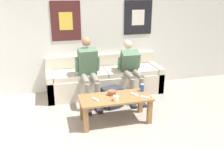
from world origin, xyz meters
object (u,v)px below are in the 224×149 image
at_px(coffee_table, 115,102).
at_px(pillar_candle, 116,98).
at_px(game_controller_near_right, 95,99).
at_px(game_controller_far_center, 134,94).
at_px(person_seated_teen, 131,68).
at_px(game_controller_near_left, 145,97).
at_px(drink_can_blue, 142,88).
at_px(couch, 105,80).
at_px(ceramic_bowl, 112,92).
at_px(backpack, 112,98).
at_px(person_seated_adult, 89,69).

height_order(coffee_table, pillar_candle, pillar_candle).
bearing_deg(game_controller_near_right, game_controller_far_center, 2.38).
height_order(person_seated_teen, game_controller_near_left, person_seated_teen).
relative_size(person_seated_teen, drink_can_blue, 8.99).
xyz_separation_m(couch, game_controller_near_left, (0.32, -1.39, 0.16)).
bearing_deg(ceramic_bowl, backpack, 74.69).
relative_size(coffee_table, game_controller_far_center, 8.42).
height_order(couch, person_seated_teen, person_seated_teen).
bearing_deg(backpack, person_seated_teen, 34.11).
relative_size(couch, pillar_candle, 25.78).
relative_size(person_seated_adult, game_controller_near_left, 9.00).
bearing_deg(backpack, coffee_table, -99.91).
bearing_deg(pillar_candle, game_controller_near_right, 160.96).
bearing_deg(coffee_table, person_seated_teen, 56.86).
xyz_separation_m(ceramic_bowl, game_controller_near_left, (0.47, -0.25, -0.03)).
height_order(person_seated_adult, drink_can_blue, person_seated_adult).
xyz_separation_m(couch, game_controller_far_center, (0.20, -1.24, 0.16)).
relative_size(person_seated_adult, game_controller_near_right, 8.56).
xyz_separation_m(coffee_table, person_seated_teen, (0.56, 0.86, 0.26)).
bearing_deg(person_seated_adult, couch, 44.76).
bearing_deg(couch, backpack, -91.97).
bearing_deg(person_seated_adult, person_seated_teen, 1.28).
xyz_separation_m(coffee_table, pillar_candle, (-0.03, -0.14, 0.12)).
bearing_deg(game_controller_near_right, backpack, 53.61).
height_order(person_seated_adult, person_seated_teen, person_seated_adult).
bearing_deg(pillar_candle, person_seated_teen, 59.38).
height_order(game_controller_near_left, game_controller_far_center, same).
height_order(couch, ceramic_bowl, couch).
bearing_deg(person_seated_teen, game_controller_near_left, -96.75).
distance_m(person_seated_adult, person_seated_teen, 0.84).
relative_size(coffee_table, ceramic_bowl, 7.99).
relative_size(backpack, drink_can_blue, 3.29).
bearing_deg(couch, game_controller_far_center, -80.88).
relative_size(person_seated_adult, drink_can_blue, 9.92).
height_order(person_seated_adult, game_controller_far_center, person_seated_adult).
distance_m(couch, person_seated_adult, 0.68).
xyz_separation_m(coffee_table, game_controller_near_left, (0.44, -0.16, 0.09)).
bearing_deg(backpack, ceramic_bowl, -105.31).
distance_m(backpack, game_controller_near_right, 0.76).
distance_m(ceramic_bowl, game_controller_near_right, 0.33).
xyz_separation_m(coffee_table, ceramic_bowl, (-0.03, 0.10, 0.12)).
bearing_deg(person_seated_teen, coffee_table, -123.14).
bearing_deg(coffee_table, person_seated_adult, 108.24).
bearing_deg(couch, game_controller_near_left, -76.96).
xyz_separation_m(couch, person_seated_adult, (-0.40, -0.39, 0.38)).
bearing_deg(person_seated_teen, couch, 139.80).
bearing_deg(pillar_candle, coffee_table, 78.45).
distance_m(backpack, game_controller_near_left, 0.83).
height_order(ceramic_bowl, game_controller_far_center, ceramic_bowl).
bearing_deg(backpack, pillar_candle, -100.24).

